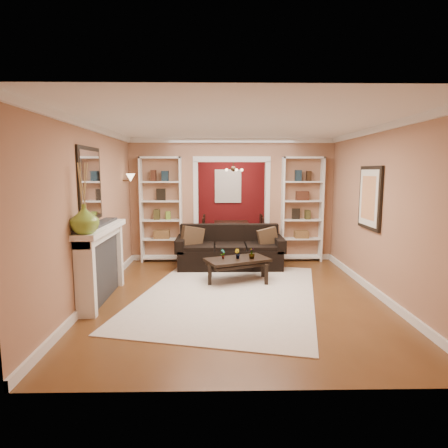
{
  "coord_description": "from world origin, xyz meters",
  "views": [
    {
      "loc": [
        -0.32,
        -7.16,
        1.99
      ],
      "look_at": [
        -0.21,
        -0.8,
        1.09
      ],
      "focal_mm": 30.0,
      "sensor_mm": 36.0,
      "label": 1
    }
  ],
  "objects_px": {
    "sofa": "(230,247)",
    "coffee_table": "(237,270)",
    "bookshelf_right": "(302,209)",
    "dining_table": "(233,235)",
    "fireplace": "(103,263)",
    "bookshelf_left": "(161,210)"
  },
  "relations": [
    {
      "from": "sofa",
      "to": "coffee_table",
      "type": "bearing_deg",
      "value": -84.35
    },
    {
      "from": "sofa",
      "to": "coffee_table",
      "type": "height_order",
      "value": "sofa"
    },
    {
      "from": "bookshelf_right",
      "to": "dining_table",
      "type": "distance_m",
      "value": 2.33
    },
    {
      "from": "bookshelf_right",
      "to": "fireplace",
      "type": "relative_size",
      "value": 1.35
    },
    {
      "from": "sofa",
      "to": "dining_table",
      "type": "height_order",
      "value": "sofa"
    },
    {
      "from": "bookshelf_right",
      "to": "dining_table",
      "type": "relative_size",
      "value": 1.36
    },
    {
      "from": "sofa",
      "to": "coffee_table",
      "type": "relative_size",
      "value": 1.98
    },
    {
      "from": "dining_table",
      "to": "fireplace",
      "type": "bearing_deg",
      "value": 152.09
    },
    {
      "from": "bookshelf_left",
      "to": "dining_table",
      "type": "xyz_separation_m",
      "value": [
        1.65,
        1.61,
        -0.85
      ]
    },
    {
      "from": "dining_table",
      "to": "bookshelf_right",
      "type": "bearing_deg",
      "value": -137.96
    },
    {
      "from": "sofa",
      "to": "dining_table",
      "type": "xyz_separation_m",
      "value": [
        0.16,
        2.19,
        -0.13
      ]
    },
    {
      "from": "bookshelf_right",
      "to": "bookshelf_left",
      "type": "bearing_deg",
      "value": 180.0
    },
    {
      "from": "bookshelf_left",
      "to": "bookshelf_right",
      "type": "relative_size",
      "value": 1.0
    },
    {
      "from": "fireplace",
      "to": "dining_table",
      "type": "xyz_separation_m",
      "value": [
        2.19,
        4.14,
        -0.28
      ]
    },
    {
      "from": "coffee_table",
      "to": "bookshelf_right",
      "type": "height_order",
      "value": "bookshelf_right"
    },
    {
      "from": "bookshelf_left",
      "to": "fireplace",
      "type": "height_order",
      "value": "bookshelf_left"
    },
    {
      "from": "sofa",
      "to": "coffee_table",
      "type": "distance_m",
      "value": 1.04
    },
    {
      "from": "coffee_table",
      "to": "dining_table",
      "type": "relative_size",
      "value": 0.66
    },
    {
      "from": "bookshelf_left",
      "to": "fireplace",
      "type": "xyz_separation_m",
      "value": [
        -0.54,
        -2.53,
        -0.57
      ]
    },
    {
      "from": "sofa",
      "to": "fireplace",
      "type": "relative_size",
      "value": 1.3
    },
    {
      "from": "sofa",
      "to": "bookshelf_left",
      "type": "xyz_separation_m",
      "value": [
        -1.49,
        0.58,
        0.72
      ]
    },
    {
      "from": "bookshelf_left",
      "to": "bookshelf_right",
      "type": "distance_m",
      "value": 3.1
    }
  ]
}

